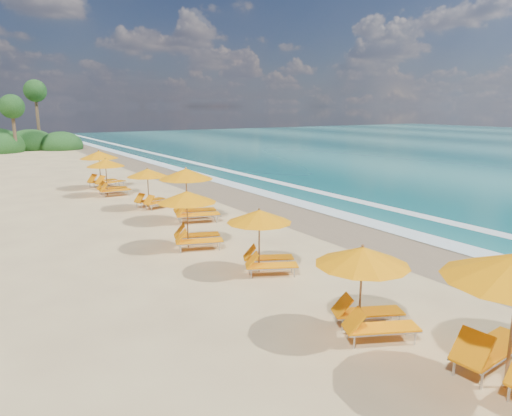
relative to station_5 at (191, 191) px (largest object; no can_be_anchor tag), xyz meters
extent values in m
plane|color=#D9BD7F|center=(0.92, -3.95, -1.36)|extent=(160.00, 160.00, 0.00)
cube|color=#8F7655|center=(4.92, -3.95, -1.35)|extent=(4.00, 160.00, 0.01)
cube|color=white|center=(6.42, -3.95, -1.33)|extent=(1.20, 160.00, 0.01)
cube|color=white|center=(9.42, -3.95, -1.34)|extent=(0.80, 160.00, 0.01)
cylinder|color=olive|center=(-1.32, -11.80, -0.35)|extent=(0.05, 0.05, 2.01)
cone|color=#FE9205|center=(-1.32, -11.80, 0.48)|extent=(2.74, 2.74, 0.40)
sphere|color=olive|center=(-1.32, -11.80, 0.70)|extent=(0.07, 0.07, 0.07)
cylinder|color=olive|center=(-1.01, -7.18, -0.39)|extent=(0.05, 0.05, 1.93)
cone|color=#FE9205|center=(-1.01, -7.18, 0.41)|extent=(2.65, 2.65, 0.39)
sphere|color=olive|center=(-1.01, -7.18, 0.62)|extent=(0.07, 0.07, 0.07)
cylinder|color=olive|center=(-1.80, -3.66, -0.34)|extent=(0.05, 0.05, 2.04)
cone|color=#FE9205|center=(-1.80, -3.66, 0.51)|extent=(2.67, 2.67, 0.41)
sphere|color=olive|center=(-1.80, -3.66, 0.74)|extent=(0.07, 0.07, 0.07)
cylinder|color=olive|center=(-0.18, 0.05, -0.20)|extent=(0.06, 0.06, 2.32)
cone|color=#FE9205|center=(-0.18, 0.05, 0.76)|extent=(2.96, 2.96, 0.47)
sphere|color=olive|center=(-0.18, 0.05, 1.02)|extent=(0.08, 0.08, 0.08)
cylinder|color=olive|center=(-0.70, 3.53, -0.37)|extent=(0.05, 0.05, 1.97)
cone|color=#FE9205|center=(-0.70, 3.53, 0.44)|extent=(2.52, 2.52, 0.40)
sphere|color=olive|center=(-0.70, 3.53, 0.66)|extent=(0.07, 0.07, 0.07)
cylinder|color=olive|center=(-1.51, 8.16, -0.33)|extent=(0.05, 0.05, 2.06)
cone|color=#FE9205|center=(-1.51, 8.16, 0.53)|extent=(2.22, 2.22, 0.41)
sphere|color=olive|center=(-1.51, 8.16, 0.76)|extent=(0.07, 0.07, 0.07)
cylinder|color=olive|center=(-1.18, 10.89, -0.22)|extent=(0.06, 0.06, 2.28)
cone|color=#FE9205|center=(-1.18, 10.89, 0.73)|extent=(2.92, 2.92, 0.46)
sphere|color=olive|center=(-1.18, 10.89, 0.98)|extent=(0.08, 0.08, 0.08)
ellipsoid|color=#163D14|center=(-1.08, 43.05, -0.81)|extent=(5.60, 5.60, 3.64)
ellipsoid|color=#163D14|center=(1.92, 41.05, -0.87)|extent=(5.00, 5.00, 3.25)
cylinder|color=brown|center=(-3.08, 39.05, 1.14)|extent=(0.36, 0.36, 5.00)
sphere|color=#163D14|center=(-3.08, 39.05, 3.64)|extent=(2.60, 2.60, 2.60)
cylinder|color=brown|center=(-0.08, 43.05, 2.04)|extent=(0.36, 0.36, 6.80)
sphere|color=#163D14|center=(-0.08, 43.05, 5.44)|extent=(2.60, 2.60, 2.60)
camera|label=1|loc=(-8.45, -18.79, 3.64)|focal=33.00mm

